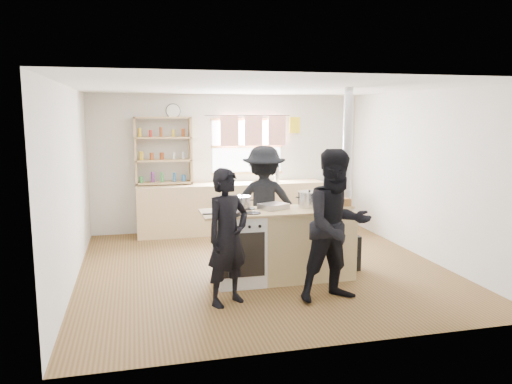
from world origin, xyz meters
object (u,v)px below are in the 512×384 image
(stockpot_counter, at_px, (309,199))
(skillet_greens, at_px, (229,213))
(thermos, at_px, (276,174))
(cooking_island, at_px, (283,244))
(person_far, at_px, (264,203))
(flue_heater, at_px, (345,223))
(person_near_left, at_px, (228,237))
(stockpot_stove, at_px, (242,202))
(bread_board, at_px, (342,204))
(person_near_right, at_px, (337,226))
(roast_tray, at_px, (273,206))

(stockpot_counter, bearing_deg, skillet_greens, -165.69)
(thermos, height_order, stockpot_counter, thermos)
(cooking_island, distance_m, stockpot_counter, 0.69)
(person_far, bearing_deg, thermos, -98.94)
(flue_heater, xyz_separation_m, person_near_left, (-1.83, -0.90, 0.13))
(thermos, bearing_deg, person_far, -111.79)
(stockpot_stove, relative_size, bread_board, 0.80)
(thermos, distance_m, person_near_right, 3.64)
(person_far, bearing_deg, person_near_left, 75.74)
(skillet_greens, bearing_deg, cooking_island, 14.15)
(person_far, bearing_deg, cooking_island, 102.69)
(thermos, distance_m, cooking_island, 2.92)
(stockpot_counter, bearing_deg, person_near_left, -148.36)
(skillet_greens, bearing_deg, roast_tray, 22.77)
(thermos, height_order, bread_board, thermos)
(person_near_right, xyz_separation_m, person_far, (-0.38, 1.87, -0.04))
(thermos, xyz_separation_m, person_near_left, (-1.56, -3.44, -0.27))
(bread_board, distance_m, person_near_right, 0.90)
(bread_board, relative_size, person_far, 0.17)
(person_near_right, bearing_deg, skillet_greens, 142.12)
(roast_tray, relative_size, stockpot_counter, 1.35)
(stockpot_counter, bearing_deg, person_near_right, -90.33)
(person_near_left, xyz_separation_m, person_far, (0.86, 1.69, 0.06))
(roast_tray, bearing_deg, flue_heater, 8.32)
(cooking_island, relative_size, bread_board, 6.88)
(roast_tray, height_order, person_near_right, person_near_right)
(person_near_left, bearing_deg, roast_tray, 15.51)
(thermos, distance_m, stockpot_stove, 2.84)
(roast_tray, bearing_deg, bread_board, -7.83)
(thermos, relative_size, cooking_island, 0.15)
(roast_tray, bearing_deg, person_far, 82.85)
(cooking_island, xyz_separation_m, bread_board, (0.79, -0.05, 0.51))
(stockpot_counter, relative_size, flue_heater, 0.12)
(skillet_greens, relative_size, person_near_left, 0.20)
(flue_heater, bearing_deg, roast_tray, -171.68)
(skillet_greens, distance_m, bread_board, 1.54)
(stockpot_stove, bearing_deg, cooking_island, -21.37)
(thermos, bearing_deg, skillet_greens, -116.10)
(cooking_island, height_order, roast_tray, roast_tray)
(thermos, distance_m, flue_heater, 2.58)
(cooking_island, height_order, person_near_left, person_near_left)
(skillet_greens, height_order, bread_board, bread_board)
(roast_tray, distance_m, person_near_right, 1.05)
(person_near_left, bearing_deg, skillet_greens, 47.17)
(thermos, height_order, flue_heater, flue_heater)
(stockpot_stove, bearing_deg, thermos, 64.81)
(roast_tray, relative_size, flue_heater, 0.17)
(roast_tray, xyz_separation_m, flue_heater, (1.08, 0.16, -0.32))
(flue_heater, distance_m, person_near_right, 1.25)
(cooking_island, xyz_separation_m, person_near_left, (-0.86, -0.67, 0.31))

